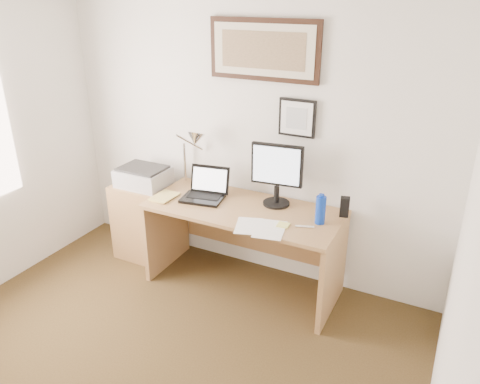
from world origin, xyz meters
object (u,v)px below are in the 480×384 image
Objects in this scene: lcd_monitor at (277,172)px; laptop at (205,192)px; book at (156,195)px; printer at (143,177)px; side_cabinet at (145,220)px; water_bottle at (321,210)px; desk at (248,229)px.

laptop is at bearing -166.20° from lcd_monitor.
printer is at bearing 146.74° from book.
printer is at bearing 2.16° from side_cabinet.
water_bottle is at bearing -19.79° from lcd_monitor.
lcd_monitor is at bearing 13.80° from laptop.
desk is at bearing 1.89° from side_cabinet.
water_bottle reaches higher than desk.
side_cabinet is at bearing 178.16° from laptop.
lcd_monitor is at bearing 5.43° from side_cabinet.
desk is 3.08× the size of lcd_monitor.
water_bottle reaches higher than side_cabinet.
desk is at bearing 1.88° from printer.
laptop is at bearing 20.77° from book.
lcd_monitor reaches higher than printer.
printer is (0.03, 0.00, 0.45)m from side_cabinet.
printer reaches higher than desk.
side_cabinet is 1.78m from water_bottle.
laptop is at bearing -1.84° from side_cabinet.
laptop is (0.70, -0.02, 0.44)m from side_cabinet.
water_bottle is 0.42× the size of lcd_monitor.
side_cabinet is 1.08m from desk.
laptop is (0.40, 0.15, 0.05)m from book.
printer is at bearing -174.49° from lcd_monitor.
water_bottle is at bearing 5.78° from book.
laptop is (-0.37, -0.06, 0.29)m from desk.
water_bottle reaches higher than book.
lcd_monitor is at bearing 22.11° from desk.
book reaches higher than side_cabinet.
book is at bearing -33.26° from printer.
lcd_monitor is 1.28m from printer.
book is 1.07m from lcd_monitor.
lcd_monitor reaches higher than side_cabinet.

